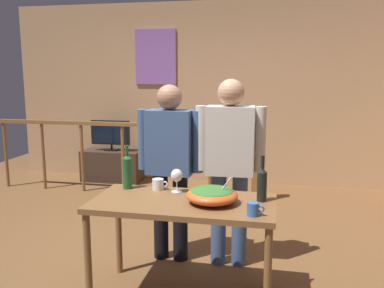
{
  "coord_description": "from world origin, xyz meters",
  "views": [
    {
      "loc": [
        1.03,
        -3.46,
        1.65
      ],
      "look_at": [
        0.39,
        -0.41,
        1.11
      ],
      "focal_mm": 38.5,
      "sensor_mm": 36.0,
      "label": 1
    }
  ],
  "objects_px": {
    "stair_railing": "(159,148)",
    "tv_console": "(112,165)",
    "mug_white": "(158,184)",
    "person_standing_left": "(170,159)",
    "salad_bowl": "(212,194)",
    "wine_bottle_green": "(127,171)",
    "wine_glass": "(177,176)",
    "person_standing_right": "(230,158)",
    "serving_table": "(183,212)",
    "framed_picture": "(156,57)",
    "mug_blue": "(253,209)",
    "flat_screen_tv": "(110,133)",
    "wine_bottle_dark": "(262,184)"
  },
  "relations": [
    {
      "from": "stair_railing",
      "to": "tv_console",
      "type": "xyz_separation_m",
      "value": [
        -0.94,
        0.62,
        -0.42
      ]
    },
    {
      "from": "mug_white",
      "to": "person_standing_left",
      "type": "xyz_separation_m",
      "value": [
        -0.01,
        0.39,
        0.12
      ]
    },
    {
      "from": "salad_bowl",
      "to": "wine_bottle_green",
      "type": "relative_size",
      "value": 1.06
    },
    {
      "from": "wine_glass",
      "to": "wine_bottle_green",
      "type": "relative_size",
      "value": 0.53
    },
    {
      "from": "person_standing_right",
      "to": "wine_bottle_green",
      "type": "bearing_deg",
      "value": 25.88
    },
    {
      "from": "tv_console",
      "to": "serving_table",
      "type": "height_order",
      "value": "serving_table"
    },
    {
      "from": "wine_glass",
      "to": "mug_white",
      "type": "bearing_deg",
      "value": 167.43
    },
    {
      "from": "wine_glass",
      "to": "person_standing_right",
      "type": "bearing_deg",
      "value": 50.55
    },
    {
      "from": "framed_picture",
      "to": "person_standing_left",
      "type": "bearing_deg",
      "value": -71.03
    },
    {
      "from": "framed_picture",
      "to": "mug_white",
      "type": "relative_size",
      "value": 6.62
    },
    {
      "from": "mug_blue",
      "to": "flat_screen_tv",
      "type": "bearing_deg",
      "value": 125.83
    },
    {
      "from": "stair_railing",
      "to": "wine_bottle_dark",
      "type": "distance_m",
      "value": 2.74
    },
    {
      "from": "stair_railing",
      "to": "mug_white",
      "type": "height_order",
      "value": "stair_railing"
    },
    {
      "from": "stair_railing",
      "to": "mug_blue",
      "type": "bearing_deg",
      "value": -62.19
    },
    {
      "from": "flat_screen_tv",
      "to": "wine_glass",
      "type": "height_order",
      "value": "flat_screen_tv"
    },
    {
      "from": "stair_railing",
      "to": "wine_bottle_dark",
      "type": "bearing_deg",
      "value": -58.36
    },
    {
      "from": "wine_bottle_dark",
      "to": "person_standing_right",
      "type": "height_order",
      "value": "person_standing_right"
    },
    {
      "from": "salad_bowl",
      "to": "person_standing_left",
      "type": "xyz_separation_m",
      "value": [
        -0.47,
        0.64,
        0.1
      ]
    },
    {
      "from": "tv_console",
      "to": "wine_glass",
      "type": "distance_m",
      "value": 3.39
    },
    {
      "from": "wine_bottle_green",
      "to": "flat_screen_tv",
      "type": "bearing_deg",
      "value": 115.35
    },
    {
      "from": "tv_console",
      "to": "person_standing_right",
      "type": "relative_size",
      "value": 0.56
    },
    {
      "from": "stair_railing",
      "to": "tv_console",
      "type": "bearing_deg",
      "value": 146.54
    },
    {
      "from": "wine_bottle_dark",
      "to": "serving_table",
      "type": "bearing_deg",
      "value": -169.28
    },
    {
      "from": "person_standing_left",
      "to": "salad_bowl",
      "type": "bearing_deg",
      "value": 129.05
    },
    {
      "from": "wine_bottle_dark",
      "to": "person_standing_left",
      "type": "bearing_deg",
      "value": 147.09
    },
    {
      "from": "wine_bottle_green",
      "to": "mug_blue",
      "type": "distance_m",
      "value": 1.09
    },
    {
      "from": "person_standing_right",
      "to": "wine_bottle_dark",
      "type": "bearing_deg",
      "value": 116.23
    },
    {
      "from": "serving_table",
      "to": "person_standing_left",
      "type": "bearing_deg",
      "value": 112.52
    },
    {
      "from": "wine_bottle_dark",
      "to": "mug_white",
      "type": "relative_size",
      "value": 2.66
    },
    {
      "from": "flat_screen_tv",
      "to": "person_standing_right",
      "type": "height_order",
      "value": "person_standing_right"
    },
    {
      "from": "serving_table",
      "to": "mug_white",
      "type": "relative_size",
      "value": 10.53
    },
    {
      "from": "serving_table",
      "to": "mug_blue",
      "type": "bearing_deg",
      "value": -22.68
    },
    {
      "from": "stair_railing",
      "to": "serving_table",
      "type": "xyz_separation_m",
      "value": [
        0.88,
        -2.42,
        0.01
      ]
    },
    {
      "from": "salad_bowl",
      "to": "tv_console",
      "type": "bearing_deg",
      "value": 123.62
    },
    {
      "from": "wine_bottle_green",
      "to": "person_standing_right",
      "type": "height_order",
      "value": "person_standing_right"
    },
    {
      "from": "flat_screen_tv",
      "to": "person_standing_right",
      "type": "bearing_deg",
      "value": -48.93
    },
    {
      "from": "serving_table",
      "to": "wine_glass",
      "type": "distance_m",
      "value": 0.3
    },
    {
      "from": "flat_screen_tv",
      "to": "person_standing_left",
      "type": "xyz_separation_m",
      "value": [
        1.56,
        -2.39,
        0.17
      ]
    },
    {
      "from": "salad_bowl",
      "to": "wine_bottle_dark",
      "type": "height_order",
      "value": "wine_bottle_dark"
    },
    {
      "from": "tv_console",
      "to": "person_standing_left",
      "type": "bearing_deg",
      "value": -57.15
    },
    {
      "from": "mug_blue",
      "to": "person_standing_left",
      "type": "xyz_separation_m",
      "value": [
        -0.77,
        0.84,
        0.12
      ]
    },
    {
      "from": "stair_railing",
      "to": "wine_bottle_green",
      "type": "relative_size",
      "value": 10.7
    },
    {
      "from": "salad_bowl",
      "to": "person_standing_left",
      "type": "height_order",
      "value": "person_standing_left"
    },
    {
      "from": "flat_screen_tv",
      "to": "serving_table",
      "type": "relative_size",
      "value": 0.46
    },
    {
      "from": "salad_bowl",
      "to": "wine_glass",
      "type": "distance_m",
      "value": 0.37
    },
    {
      "from": "salad_bowl",
      "to": "person_standing_right",
      "type": "bearing_deg",
      "value": 85.54
    },
    {
      "from": "mug_white",
      "to": "wine_bottle_green",
      "type": "bearing_deg",
      "value": -176.3
    },
    {
      "from": "serving_table",
      "to": "salad_bowl",
      "type": "distance_m",
      "value": 0.26
    },
    {
      "from": "flat_screen_tv",
      "to": "mug_blue",
      "type": "height_order",
      "value": "flat_screen_tv"
    },
    {
      "from": "tv_console",
      "to": "person_standing_right",
      "type": "xyz_separation_m",
      "value": [
        2.08,
        -2.42,
        0.71
      ]
    }
  ]
}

